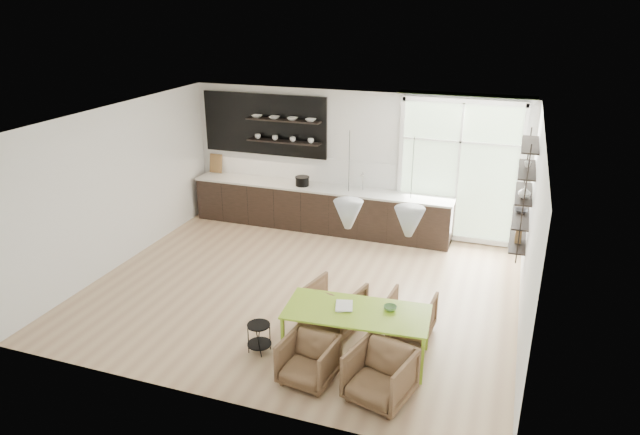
{
  "coord_description": "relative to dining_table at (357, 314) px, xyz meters",
  "views": [
    {
      "loc": [
        3.13,
        -7.99,
        4.61
      ],
      "look_at": [
        0.13,
        0.6,
        1.1
      ],
      "focal_mm": 32.0,
      "sensor_mm": 36.0,
      "label": 1
    }
  ],
  "objects": [
    {
      "name": "right_shelving",
      "position": [
        1.96,
        2.72,
        0.99
      ],
      "size": [
        0.26,
        1.22,
        1.9
      ],
      "color": "black",
      "rests_on": "ground"
    },
    {
      "name": "armchair_front_left",
      "position": [
        -0.43,
        -0.73,
        -0.35
      ],
      "size": [
        0.73,
        0.75,
        0.61
      ],
      "primitive_type": "imported",
      "rotation": [
        0.0,
        0.0,
        -0.13
      ],
      "color": "brown",
      "rests_on": "ground"
    },
    {
      "name": "kitchen_run",
      "position": [
        -2.09,
        4.23,
        -0.06
      ],
      "size": [
        5.54,
        0.69,
        2.75
      ],
      "color": "black",
      "rests_on": "ground"
    },
    {
      "name": "dining_table",
      "position": [
        0.0,
        0.0,
        0.0
      ],
      "size": [
        1.99,
        1.02,
        0.71
      ],
      "rotation": [
        0.0,
        0.0,
        0.08
      ],
      "color": "#8DB926",
      "rests_on": "ground"
    },
    {
      "name": "table_bowl",
      "position": [
        0.41,
        0.17,
        0.08
      ],
      "size": [
        0.22,
        0.22,
        0.06
      ],
      "primitive_type": "imported",
      "rotation": [
        0.0,
        0.0,
        -0.27
      ],
      "color": "#5A8C50",
      "rests_on": "dining_table"
    },
    {
      "name": "armchair_back_left",
      "position": [
        -0.51,
        0.59,
        -0.3
      ],
      "size": [
        0.92,
        0.93,
        0.71
      ],
      "primitive_type": "imported",
      "rotation": [
        0.0,
        0.0,
        2.91
      ],
      "color": "brown",
      "rests_on": "ground"
    },
    {
      "name": "wire_stool",
      "position": [
        -1.3,
        -0.34,
        -0.38
      ],
      "size": [
        0.34,
        0.34,
        0.43
      ],
      "rotation": [
        0.0,
        0.0,
        0.42
      ],
      "color": "black",
      "rests_on": "ground"
    },
    {
      "name": "armchair_front_right",
      "position": [
        0.52,
        -0.77,
        -0.32
      ],
      "size": [
        0.89,
        0.9,
        0.67
      ],
      "primitive_type": "imported",
      "rotation": [
        0.0,
        0.0,
        -0.27
      ],
      "color": "brown",
      "rests_on": "ground"
    },
    {
      "name": "table_book",
      "position": [
        -0.3,
        0.01,
        0.06
      ],
      "size": [
        0.3,
        0.36,
        0.03
      ],
      "primitive_type": "imported",
      "rotation": [
        0.0,
        0.0,
        0.27
      ],
      "color": "white",
      "rests_on": "dining_table"
    },
    {
      "name": "armchair_back_right",
      "position": [
        0.59,
        0.83,
        -0.35
      ],
      "size": [
        0.7,
        0.72,
        0.61
      ],
      "primitive_type": "imported",
      "rotation": [
        0.0,
        0.0,
        3.06
      ],
      "color": "brown",
      "rests_on": "ground"
    },
    {
      "name": "room",
      "position": [
        -0.82,
        2.64,
        0.8
      ],
      "size": [
        7.02,
        6.01,
        2.91
      ],
      "color": "tan",
      "rests_on": "ground"
    }
  ]
}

